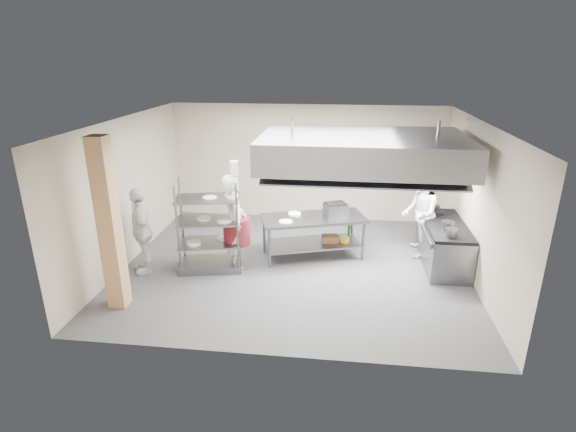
# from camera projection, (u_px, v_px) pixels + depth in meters

# --- Properties ---
(floor) EXTENTS (7.00, 7.00, 0.00)m
(floor) POSITION_uv_depth(u_px,v_px,m) (294.00, 266.00, 9.42)
(floor) COLOR #37373A
(floor) RESTS_ON ground
(ceiling) EXTENTS (7.00, 7.00, 0.00)m
(ceiling) POSITION_uv_depth(u_px,v_px,m) (295.00, 121.00, 8.39)
(ceiling) COLOR silver
(ceiling) RESTS_ON wall_back
(wall_back) EXTENTS (7.00, 0.00, 7.00)m
(wall_back) POSITION_uv_depth(u_px,v_px,m) (307.00, 163.00, 11.70)
(wall_back) COLOR #BDAE96
(wall_back) RESTS_ON ground
(wall_left) EXTENTS (0.00, 6.00, 6.00)m
(wall_left) POSITION_uv_depth(u_px,v_px,m) (127.00, 191.00, 9.30)
(wall_left) COLOR #BDAE96
(wall_left) RESTS_ON ground
(wall_right) EXTENTS (0.00, 6.00, 6.00)m
(wall_right) POSITION_uv_depth(u_px,v_px,m) (478.00, 204.00, 8.51)
(wall_right) COLOR #BDAE96
(wall_right) RESTS_ON ground
(column) EXTENTS (0.30, 0.30, 3.00)m
(column) POSITION_uv_depth(u_px,v_px,m) (109.00, 226.00, 7.46)
(column) COLOR tan
(column) RESTS_ON floor
(exhaust_hood) EXTENTS (4.00, 2.50, 0.60)m
(exhaust_hood) POSITION_uv_depth(u_px,v_px,m) (363.00, 150.00, 8.82)
(exhaust_hood) COLOR slate
(exhaust_hood) RESTS_ON ceiling
(hood_strip_a) EXTENTS (1.60, 0.12, 0.04)m
(hood_strip_a) POSITION_uv_depth(u_px,v_px,m) (317.00, 165.00, 9.03)
(hood_strip_a) COLOR white
(hood_strip_a) RESTS_ON exhaust_hood
(hood_strip_b) EXTENTS (1.60, 0.12, 0.04)m
(hood_strip_b) POSITION_uv_depth(u_px,v_px,m) (408.00, 167.00, 8.83)
(hood_strip_b) COLOR white
(hood_strip_b) RESTS_ON exhaust_hood
(wall_shelf) EXTENTS (1.50, 0.28, 0.04)m
(wall_shelf) POSITION_uv_depth(u_px,v_px,m) (377.00, 167.00, 11.35)
(wall_shelf) COLOR slate
(wall_shelf) RESTS_ON wall_back
(island) EXTENTS (2.36, 1.54, 0.91)m
(island) POSITION_uv_depth(u_px,v_px,m) (313.00, 237.00, 9.72)
(island) COLOR gray
(island) RESTS_ON floor
(island_worktop) EXTENTS (2.36, 1.54, 0.06)m
(island_worktop) POSITION_uv_depth(u_px,v_px,m) (313.00, 218.00, 9.58)
(island_worktop) COLOR slate
(island_worktop) RESTS_ON island
(island_undershelf) EXTENTS (2.17, 1.40, 0.04)m
(island_undershelf) POSITION_uv_depth(u_px,v_px,m) (313.00, 243.00, 9.78)
(island_undershelf) COLOR gray
(island_undershelf) RESTS_ON island
(pass_rack) EXTENTS (1.37, 0.97, 1.87)m
(pass_rack) POSITION_uv_depth(u_px,v_px,m) (209.00, 226.00, 9.01)
(pass_rack) COLOR slate
(pass_rack) RESTS_ON floor
(cooking_range) EXTENTS (0.80, 2.00, 0.84)m
(cooking_range) POSITION_uv_depth(u_px,v_px,m) (443.00, 245.00, 9.39)
(cooking_range) COLOR gray
(cooking_range) RESTS_ON floor
(range_top) EXTENTS (0.78, 1.96, 0.06)m
(range_top) POSITION_uv_depth(u_px,v_px,m) (446.00, 225.00, 9.24)
(range_top) COLOR black
(range_top) RESTS_ON cooking_range
(chef_head) EXTENTS (0.67, 0.83, 1.97)m
(chef_head) POSITION_uv_depth(u_px,v_px,m) (234.00, 221.00, 9.11)
(chef_head) COLOR white
(chef_head) RESTS_ON floor
(chef_line) EXTENTS (0.79, 0.98, 1.91)m
(chef_line) POSITION_uv_depth(u_px,v_px,m) (419.00, 214.00, 9.64)
(chef_line) COLOR white
(chef_line) RESTS_ON floor
(chef_plating) EXTENTS (0.88, 1.12, 1.78)m
(chef_plating) POSITION_uv_depth(u_px,v_px,m) (141.00, 230.00, 8.91)
(chef_plating) COLOR white
(chef_plating) RESTS_ON floor
(griddle) EXTENTS (0.57, 0.52, 0.23)m
(griddle) POSITION_uv_depth(u_px,v_px,m) (336.00, 209.00, 9.73)
(griddle) COLOR slate
(griddle) RESTS_ON island_worktop
(wicker_basket) EXTENTS (0.38, 0.29, 0.15)m
(wicker_basket) POSITION_uv_depth(u_px,v_px,m) (330.00, 239.00, 9.77)
(wicker_basket) COLOR brown
(wicker_basket) RESTS_ON island_undershelf
(stockpot) EXTENTS (0.26, 0.26, 0.18)m
(stockpot) POSITION_uv_depth(u_px,v_px,m) (448.00, 226.00, 8.86)
(stockpot) COLOR slate
(stockpot) RESTS_ON range_top
(plate_stack) EXTENTS (0.28, 0.28, 0.05)m
(plate_stack) POSITION_uv_depth(u_px,v_px,m) (210.00, 241.00, 9.13)
(plate_stack) COLOR white
(plate_stack) RESTS_ON pass_rack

